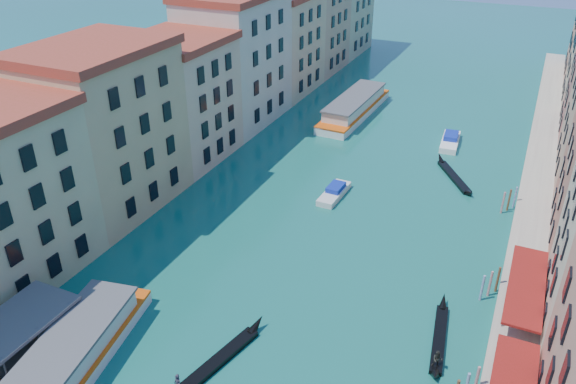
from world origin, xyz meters
The scene contains 10 objects.
left_bank_palazzos centered at (-26.00, 64.68, 9.71)m, with size 12.80×128.40×21.00m.
quay centered at (22.00, 65.00, 0.50)m, with size 4.00×140.00×1.00m, color #A59785.
mooring_poles_right centered at (19.10, 28.80, 1.30)m, with size 1.44×54.24×3.20m.
vaporetto_near centered at (-10.64, 14.52, 1.45)m, with size 8.83×22.13×3.21m.
vaporetto_far centered at (-8.62, 81.26, 1.53)m, with size 6.00×23.07×3.41m.
gondola_fore centered at (-0.42, 21.06, 0.43)m, with size 3.78×12.58×2.53m.
gondola_right centered at (16.03, 31.60, 0.43)m, with size 2.23×11.27×2.25m.
gondola_far centered at (11.45, 64.17, 0.36)m, with size 7.31×10.84×1.74m.
motorboat_mid centered at (-1.56, 52.55, 0.54)m, with size 2.38×6.83×1.40m.
motorboat_far centered at (8.94, 75.39, 0.63)m, with size 3.07×8.00×1.62m.
Camera 1 is at (19.31, -7.42, 35.35)m, focal length 35.00 mm.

